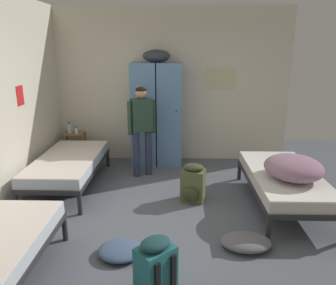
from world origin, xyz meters
TOP-DOWN VIEW (x-y plane):
  - ground_plane at (0.00, 0.00)m, footprint 7.81×7.81m
  - room_backdrop at (-1.13, 1.17)m, footprint 4.35×4.94m
  - locker_bank at (-0.25, 2.16)m, footprint 0.90×0.55m
  - shelf_unit at (-1.81, 2.17)m, footprint 0.38×0.30m
  - bed_right at (1.56, 0.46)m, footprint 0.90×1.90m
  - bed_left_rear at (-1.56, 1.02)m, footprint 0.90×1.90m
  - bedding_heap at (1.60, 0.23)m, footprint 0.73×0.80m
  - person_traveler at (-0.46, 1.53)m, footprint 0.44×0.30m
  - water_bottle at (-1.89, 2.19)m, footprint 0.08×0.08m
  - lotion_bottle at (-1.74, 2.13)m, footprint 0.05×0.05m
  - backpack_olive at (0.34, 0.56)m, footprint 0.37×0.38m
  - backpack_teal at (-0.07, -1.31)m, footprint 0.42×0.42m
  - clothes_pile_grey at (0.87, -0.59)m, footprint 0.55×0.40m
  - clothes_pile_denim at (-0.47, -0.77)m, footprint 0.47×0.44m

SIDE VIEW (x-z plane):
  - ground_plane at x=0.00m, z-range 0.00..0.00m
  - clothes_pile_denim at x=-0.47m, z-range 0.00..0.11m
  - clothes_pile_grey at x=0.87m, z-range 0.00..0.14m
  - backpack_olive at x=0.34m, z-range -0.02..0.53m
  - backpack_teal at x=-0.07m, z-range -0.02..0.53m
  - shelf_unit at x=-1.81m, z-range 0.06..0.63m
  - bed_right at x=1.56m, z-range 0.14..0.63m
  - bed_left_rear at x=-1.56m, z-range 0.14..0.63m
  - lotion_bottle at x=-1.74m, z-range 0.56..0.70m
  - bedding_heap at x=1.60m, z-range 0.49..0.78m
  - water_bottle at x=-1.89m, z-range 0.56..0.77m
  - person_traveler at x=-0.46m, z-range 0.16..1.66m
  - locker_bank at x=-0.25m, z-range -0.07..2.00m
  - room_backdrop at x=-1.13m, z-range 0.00..2.82m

